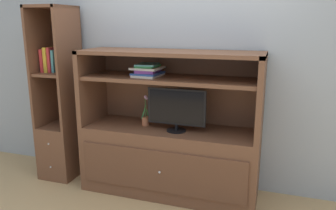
% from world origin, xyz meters
% --- Properties ---
extents(ground_plane, '(8.00, 8.00, 0.00)m').
position_xyz_m(ground_plane, '(0.00, 0.00, 0.00)').
color(ground_plane, tan).
extents(painted_rear_wall, '(6.00, 0.10, 2.80)m').
position_xyz_m(painted_rear_wall, '(0.00, 0.75, 1.40)').
color(painted_rear_wall, '#9EA8B2').
rests_on(painted_rear_wall, ground_plane).
extents(media_console, '(1.78, 0.60, 1.46)m').
position_xyz_m(media_console, '(0.00, 0.40, 0.48)').
color(media_console, brown).
rests_on(media_console, ground_plane).
extents(tv_monitor, '(0.58, 0.19, 0.42)m').
position_xyz_m(tv_monitor, '(0.09, 0.33, 0.91)').
color(tv_monitor, black).
rests_on(tv_monitor, media_console).
extents(potted_plant, '(0.08, 0.08, 0.32)m').
position_xyz_m(potted_plant, '(-0.26, 0.41, 0.76)').
color(potted_plant, '#B26642').
rests_on(potted_plant, media_console).
extents(magazine_stack, '(0.29, 0.32, 0.12)m').
position_xyz_m(magazine_stack, '(-0.23, 0.40, 1.26)').
color(magazine_stack, silver).
rests_on(magazine_stack, media_console).
extents(bookshelf_tall, '(0.39, 0.47, 1.89)m').
position_xyz_m(bookshelf_tall, '(-1.30, 0.41, 0.63)').
color(bookshelf_tall, brown).
rests_on(bookshelf_tall, ground_plane).
extents(upright_book_row, '(0.16, 0.18, 0.27)m').
position_xyz_m(upright_book_row, '(-1.36, 0.40, 1.32)').
color(upright_book_row, red).
rests_on(upright_book_row, bookshelf_tall).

